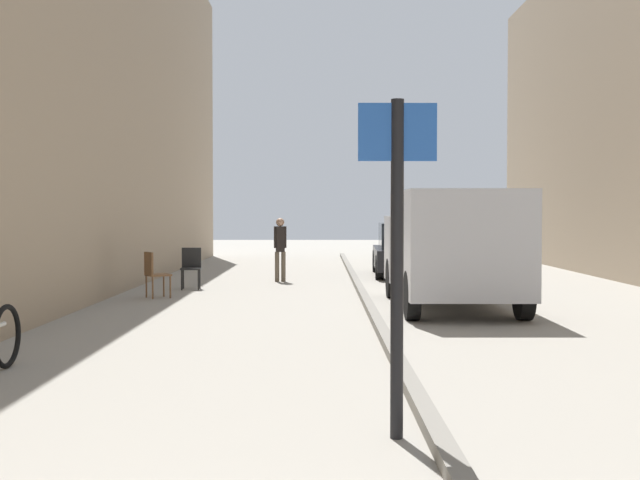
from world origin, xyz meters
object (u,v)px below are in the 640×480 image
Objects in this scene: parked_car at (406,250)px; street_sign_post at (396,238)px; pedestrian_main_foreground at (279,245)px; delivery_van at (450,245)px; cafe_chair_by_doorway at (153,271)px; cafe_chair_near_window at (190,265)px.

parked_car is 1.64× the size of street_sign_post.
street_sign_post is (1.59, -14.58, 0.62)m from pedestrian_main_foreground.
delivery_van is 6.06m from cafe_chair_by_doorway.
pedestrian_main_foreground reaches higher than cafe_chair_by_doorway.
delivery_van reaches higher than cafe_chair_by_doorway.
delivery_van reaches higher than parked_car.
pedestrian_main_foreground is 0.31× the size of delivery_van.
street_sign_post is (-1.80, -8.77, 0.39)m from delivery_van.
pedestrian_main_foreground is at bearing -137.70° from cafe_chair_near_window.
parked_car reaches higher than cafe_chair_by_doorway.
cafe_chair_near_window is (-5.36, -4.09, -0.17)m from parked_car.
delivery_van is 5.46× the size of cafe_chair_near_window.
parked_car is at bearing -96.93° from street_sign_post.
pedestrian_main_foreground is 0.38× the size of parked_car.
parked_car reaches higher than cafe_chair_near_window.
cafe_chair_near_window is at bearing 144.41° from delivery_van.
cafe_chair_by_doorway is (-5.80, -6.12, -0.17)m from parked_car.
parked_car is 4.54× the size of cafe_chair_by_doorway.
cafe_chair_near_window is at bearing -74.96° from street_sign_post.
pedestrian_main_foreground is 0.62× the size of street_sign_post.
cafe_chair_by_doorway is at bearing -131.30° from parked_car.
cafe_chair_near_window and cafe_chair_by_doorway have the same top height.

